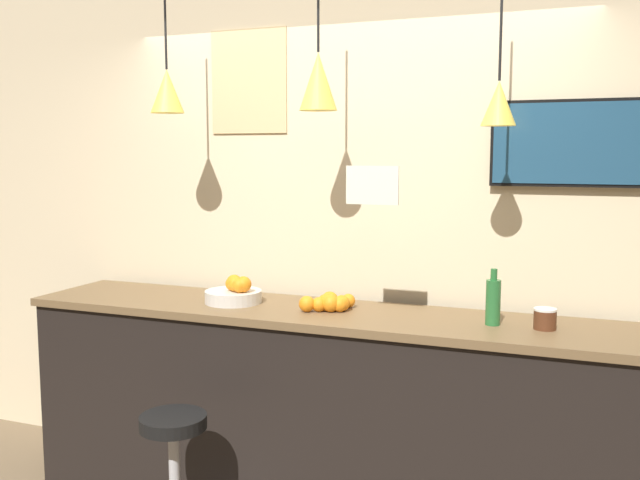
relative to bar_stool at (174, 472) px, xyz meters
The scene contains 13 objects.
back_wall 1.54m from the bar_stool, 65.36° to the left, with size 8.00×0.06×2.90m.
service_counter 0.78m from the bar_stool, 52.41° to the left, with size 3.10×0.60×1.05m.
bar_stool is the anchor object (origin of this frame).
fruit_bowl 0.93m from the bar_stool, 90.78° to the left, with size 0.30×0.30×0.15m.
orange_pile 1.06m from the bar_stool, 50.00° to the left, with size 0.23×0.24×0.09m.
juice_bottle 1.63m from the bar_stool, 25.06° to the left, with size 0.07×0.07×0.26m.
spread_jar 1.79m from the bar_stool, 21.73° to the left, with size 0.10×0.10×0.09m.
pendant_lamp_left 1.88m from the bar_stool, 122.51° to the left, with size 0.17×0.17×0.77m.
pendant_lamp_middle 1.92m from the bar_stool, 51.35° to the left, with size 0.18×0.18×0.77m.
pendant_lamp_right 2.19m from the bar_stool, 24.09° to the left, with size 0.15×0.15×0.86m.
mounted_tv 2.36m from the bar_stool, 31.58° to the left, with size 0.69×0.04×0.41m.
hanging_menu_board 1.57m from the bar_stool, 25.70° to the left, with size 0.24×0.01×0.17m.
wall_poster 2.07m from the bar_stool, 96.09° to the left, with size 0.46×0.01×0.57m.
Camera 1 is at (1.26, -2.58, 1.83)m, focal length 40.00 mm.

